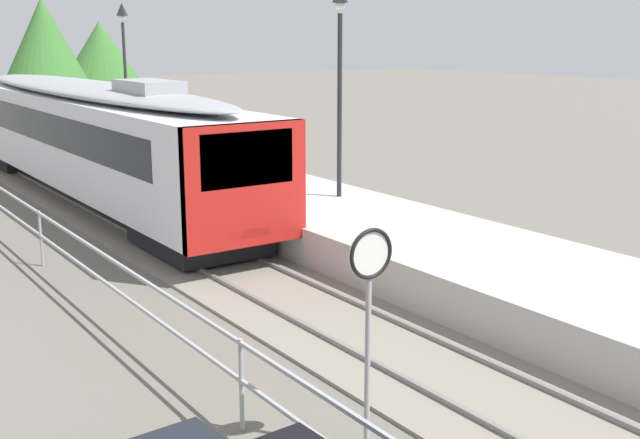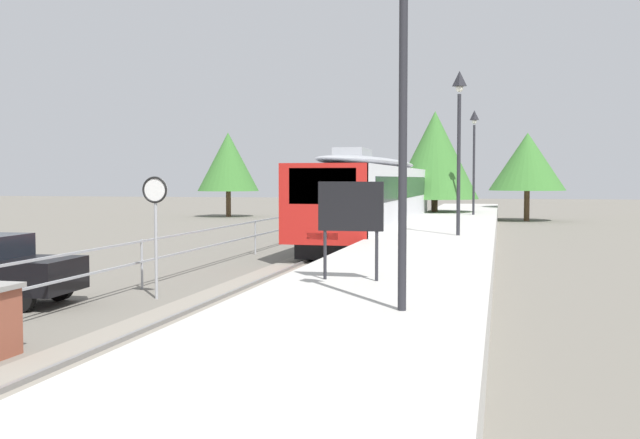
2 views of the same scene
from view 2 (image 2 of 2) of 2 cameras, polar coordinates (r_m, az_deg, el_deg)
name	(u,v)px [view 2 (image 2 of 2)]	position (r m, az deg, el deg)	size (l,w,h in m)	color
ground_plane	(271,252)	(28.65, -3.67, -2.44)	(160.00, 160.00, 0.00)	#6B665B
track_rails	(350,253)	(27.92, 2.23, -2.51)	(3.20, 60.00, 0.14)	gray
commuter_train	(374,193)	(33.07, 4.03, 2.02)	(2.82, 19.76, 3.74)	silver
station_platform	(439,243)	(27.45, 8.91, -1.77)	(3.90, 60.00, 0.90)	#B7B5AD
platform_lamp_near_end	(403,43)	(10.84, 6.27, 13.00)	(0.34, 0.34, 5.35)	#232328
platform_lamp_mid_platform	(459,121)	(25.33, 10.38, 7.26)	(0.34, 0.34, 5.35)	#232328
platform_lamp_far_end	(474,142)	(39.94, 11.47, 5.70)	(0.34, 0.34, 5.35)	#232328
platform_notice_board	(351,210)	(13.83, 2.32, 0.73)	(1.20, 0.08, 1.80)	#232328
speed_limit_sign	(155,206)	(17.70, -12.25, 0.97)	(0.61, 0.10, 2.81)	#9EA0A5
carpark_fence	(142,253)	(19.40, -13.21, -2.46)	(0.06, 36.06, 1.25)	#9EA0A5
tree_behind_carpark	(527,162)	(51.37, 15.28, 4.20)	(4.92, 4.92, 5.75)	brown
tree_behind_station_far	(435,155)	(43.13, 8.60, 4.79)	(4.88, 4.88, 6.53)	brown
tree_distant_left	(228,162)	(55.43, -6.90, 4.31)	(4.42, 4.42, 6.09)	brown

